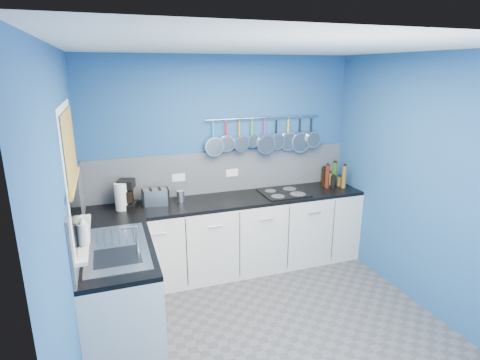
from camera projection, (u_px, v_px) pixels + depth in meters
floor at (271, 329)px, 3.62m from camera, size 3.20×3.00×0.02m
ceiling at (279, 45)px, 2.92m from camera, size 3.20×3.00×0.02m
wall_back at (223, 163)px, 4.64m from camera, size 3.20×0.02×2.50m
wall_front at (400, 299)px, 1.90m from camera, size 3.20×0.02×2.50m
wall_left at (69, 227)px, 2.76m from camera, size 0.02×3.00×2.50m
wall_right at (425, 185)px, 3.78m from camera, size 0.02×3.00×2.50m
backsplash_back at (224, 172)px, 4.65m from camera, size 3.20×0.02×0.50m
backsplash_left at (78, 212)px, 3.34m from camera, size 0.02×1.80×0.50m
cabinet_run_back at (232, 236)px, 4.59m from camera, size 3.20×0.60×0.86m
worktop_back at (231, 200)px, 4.46m from camera, size 3.20×0.60×0.04m
cabinet_run_left at (121, 297)px, 3.36m from camera, size 0.60×1.20×0.86m
worktop_left at (117, 250)px, 3.24m from camera, size 0.60×1.20×0.04m
window_frame at (72, 176)px, 2.96m from camera, size 0.01×1.00×1.10m
window_glass at (72, 176)px, 2.96m from camera, size 0.01×0.90×1.00m
bamboo_blind at (70, 147)px, 2.91m from camera, size 0.01×0.90×0.55m
window_sill at (83, 237)px, 3.11m from camera, size 0.10×0.98×0.03m
sink_unit at (117, 247)px, 3.23m from camera, size 0.50×0.95×0.01m
mixer_tap at (137, 239)px, 3.08m from camera, size 0.12×0.08×0.26m
socket_left at (179, 178)px, 4.47m from camera, size 0.15×0.01×0.09m
socket_right at (232, 173)px, 4.67m from camera, size 0.15×0.01×0.09m
pot_rail at (264, 118)px, 4.60m from camera, size 1.45×0.02×0.02m
soap_bottle_a at (83, 230)px, 2.91m from camera, size 0.12×0.12×0.24m
soap_bottle_b at (84, 228)px, 3.04m from camera, size 0.08×0.08×0.17m
paper_towel at (121, 197)px, 4.07m from camera, size 0.14×0.14×0.29m
coffee_maker at (127, 194)px, 4.12m from camera, size 0.23×0.24×0.31m
toaster at (155, 197)px, 4.24m from camera, size 0.29×0.20×0.17m
canister at (181, 196)px, 4.34m from camera, size 0.11×0.11×0.13m
hob at (284, 193)px, 4.64m from camera, size 0.53×0.47×0.01m
pan_0 at (213, 138)px, 4.45m from camera, size 0.22×0.08×0.41m
pan_1 at (227, 136)px, 4.49m from camera, size 0.18×0.06×0.37m
pan_2 at (239, 135)px, 4.54m from camera, size 0.18×0.10×0.37m
pan_3 at (252, 133)px, 4.59m from camera, size 0.15×0.08×0.34m
pan_4 at (264, 136)px, 4.65m from camera, size 0.24×0.11×0.43m
pan_5 at (276, 133)px, 4.69m from camera, size 0.20×0.07×0.39m
pan_6 at (288, 134)px, 4.75m from camera, size 0.22×0.07×0.41m
pan_7 at (300, 134)px, 4.80m from camera, size 0.26×0.07×0.45m
pan_8 at (311, 131)px, 4.84m from camera, size 0.20×0.11×0.39m
condiment_0 at (335, 173)px, 4.97m from camera, size 0.06×0.06×0.29m
condiment_1 at (330, 179)px, 4.96m from camera, size 0.06×0.06×0.16m
condiment_2 at (324, 176)px, 4.94m from camera, size 0.06×0.06×0.23m
condiment_3 at (339, 181)px, 4.93m from camera, size 0.06×0.06×0.12m
condiment_4 at (333, 182)px, 4.88m from camera, size 0.06×0.06×0.14m
condiment_5 at (327, 177)px, 4.83m from camera, size 0.05×0.05×0.29m
condiment_6 at (344, 177)px, 4.82m from camera, size 0.06×0.06×0.29m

